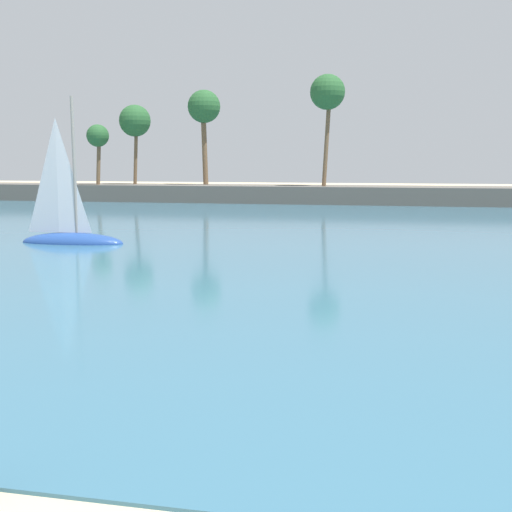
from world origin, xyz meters
name	(u,v)px	position (x,y,z in m)	size (l,w,h in m)	color
sea	(325,210)	(0.00, 58.90, 0.03)	(220.00, 98.05, 0.06)	#386B84
palm_headland	(345,180)	(1.09, 67.87, 2.40)	(99.50, 6.00, 12.72)	#605B54
sailboat_near_shore	(70,229)	(-10.78, 33.20, 0.78)	(5.60, 1.87, 8.03)	#234793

